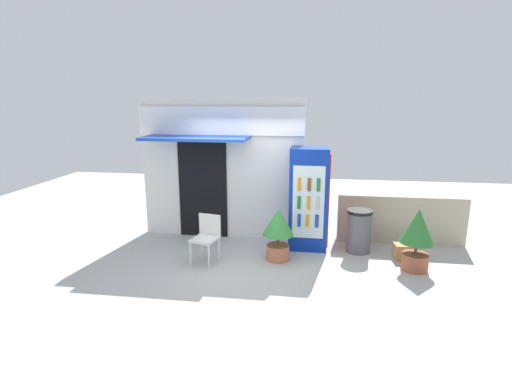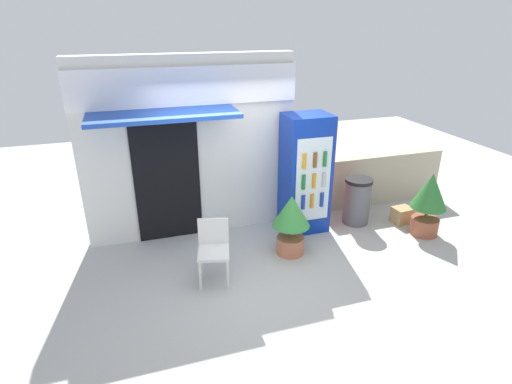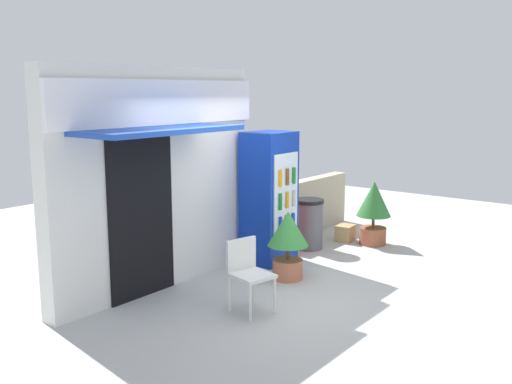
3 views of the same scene
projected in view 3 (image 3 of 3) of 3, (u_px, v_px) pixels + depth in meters
ground at (285, 298)px, 7.26m from camera, size 16.00×16.00×0.00m
storefront_building at (157, 175)px, 7.42m from camera, size 3.35×1.10×2.88m
drink_cooler at (270, 197)px, 8.65m from camera, size 0.75×0.65×1.97m
plastic_chair at (248, 270)px, 6.76m from camera, size 0.51×0.53×0.85m
potted_plant_near_shop at (288, 238)px, 7.89m from camera, size 0.57×0.57×0.95m
potted_plant_curbside at (374, 207)px, 9.65m from camera, size 0.57×0.57×1.08m
trash_bin at (309, 224)px, 9.44m from camera, size 0.47×0.47×0.82m
stone_boundary_wall at (305, 206)px, 10.50m from camera, size 2.50×0.24×0.97m
cardboard_box at (345, 233)px, 9.94m from camera, size 0.35×0.29×0.28m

